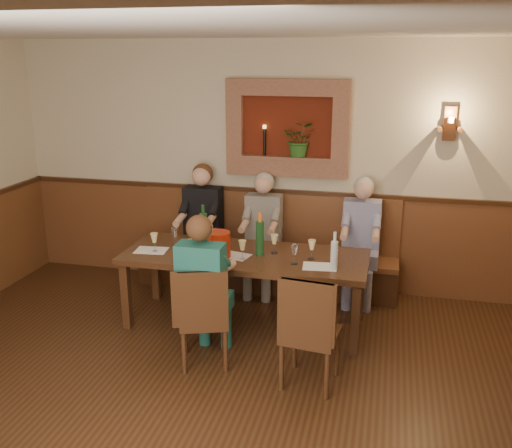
{
  "coord_description": "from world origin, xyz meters",
  "views": [
    {
      "loc": [
        1.32,
        -3.26,
        2.65
      ],
      "look_at": [
        0.1,
        1.9,
        1.05
      ],
      "focal_mm": 40.0,
      "sensor_mm": 36.0,
      "label": 1
    }
  ],
  "objects": [
    {
      "name": "ground_plane",
      "position": [
        0.0,
        0.0,
        0.0
      ],
      "size": [
        6.0,
        6.0,
        0.0
      ],
      "primitive_type": "plane",
      "color": "#33190E",
      "rests_on": "ground"
    },
    {
      "name": "room_shell",
      "position": [
        0.0,
        0.0,
        1.89
      ],
      "size": [
        6.04,
        6.04,
        2.82
      ],
      "color": "#C3B593",
      "rests_on": "ground"
    },
    {
      "name": "wainscoting",
      "position": [
        0.0,
        -0.0,
        0.59
      ],
      "size": [
        6.02,
        6.02,
        1.15
      ],
      "color": "brown",
      "rests_on": "ground"
    },
    {
      "name": "wall_niche",
      "position": [
        0.24,
        2.94,
        1.81
      ],
      "size": [
        1.36,
        0.3,
        1.06
      ],
      "color": "#591A0C",
      "rests_on": "ground"
    },
    {
      "name": "wall_sconce",
      "position": [
        1.9,
        2.93,
        1.94
      ],
      "size": [
        0.25,
        0.2,
        0.35
      ],
      "color": "brown",
      "rests_on": "ground"
    },
    {
      "name": "dining_table",
      "position": [
        0.0,
        1.85,
        0.68
      ],
      "size": [
        2.4,
        0.9,
        0.75
      ],
      "color": "black",
      "rests_on": "ground"
    },
    {
      "name": "bench",
      "position": [
        0.0,
        2.79,
        0.33
      ],
      "size": [
        3.0,
        0.45,
        1.11
      ],
      "color": "#381E0F",
      "rests_on": "ground"
    },
    {
      "name": "chair_near_left",
      "position": [
        -0.15,
        1.01,
        0.27
      ],
      "size": [
        0.52,
        0.52,
        0.94
      ],
      "rotation": [
        0.0,
        0.0,
        0.33
      ],
      "color": "black",
      "rests_on": "ground"
    },
    {
      "name": "chair_near_right",
      "position": [
        0.79,
        0.89,
        0.29
      ],
      "size": [
        0.49,
        0.49,
        0.99
      ],
      "rotation": [
        0.0,
        0.0,
        -0.12
      ],
      "color": "black",
      "rests_on": "ground"
    },
    {
      "name": "person_bench_left",
      "position": [
        -0.74,
        2.69,
        0.6
      ],
      "size": [
        0.43,
        0.53,
        1.44
      ],
      "color": "black",
      "rests_on": "ground"
    },
    {
      "name": "person_bench_mid",
      "position": [
        -0.02,
        2.69,
        0.57
      ],
      "size": [
        0.4,
        0.49,
        1.38
      ],
      "color": "#4F4B48",
      "rests_on": "ground"
    },
    {
      "name": "person_bench_right",
      "position": [
        1.08,
        2.69,
        0.57
      ],
      "size": [
        0.4,
        0.49,
        1.38
      ],
      "color": "navy",
      "rests_on": "ground"
    },
    {
      "name": "person_chair_front",
      "position": [
        -0.16,
        1.07,
        0.57
      ],
      "size": [
        0.4,
        0.49,
        1.38
      ],
      "color": "#164D4F",
      "rests_on": "ground"
    },
    {
      "name": "spittoon_bucket",
      "position": [
        -0.22,
        1.7,
        0.88
      ],
      "size": [
        0.29,
        0.29,
        0.25
      ],
      "primitive_type": "cylinder",
      "rotation": [
        0.0,
        0.0,
        0.34
      ],
      "color": "#B7240B",
      "rests_on": "dining_table"
    },
    {
      "name": "wine_bottle_green_a",
      "position": [
        0.15,
        1.86,
        0.93
      ],
      "size": [
        0.09,
        0.09,
        0.43
      ],
      "rotation": [
        0.0,
        0.0,
        -0.18
      ],
      "color": "#19471E",
      "rests_on": "dining_table"
    },
    {
      "name": "wine_bottle_green_b",
      "position": [
        -0.48,
        2.01,
        0.93
      ],
      "size": [
        0.09,
        0.09,
        0.43
      ],
      "rotation": [
        0.0,
        0.0,
        0.18
      ],
      "color": "#19471E",
      "rests_on": "dining_table"
    },
    {
      "name": "water_bottle",
      "position": [
        0.89,
        1.62,
        0.9
      ],
      "size": [
        0.07,
        0.07,
        0.36
      ],
      "rotation": [
        0.0,
        0.0,
        -0.08
      ],
      "color": "silver",
      "rests_on": "dining_table"
    },
    {
      "name": "tasting_sheet_a",
      "position": [
        -0.94,
        1.73,
        0.75
      ],
      "size": [
        0.34,
        0.26,
        0.0
      ],
      "primitive_type": "cube",
      "rotation": [
        0.0,
        0.0,
        0.11
      ],
      "color": "white",
      "rests_on": "dining_table"
    },
    {
      "name": "tasting_sheet_b",
      "position": [
        -0.09,
        1.78,
        0.75
      ],
      "size": [
        0.34,
        0.28,
        0.0
      ],
      "primitive_type": "cube",
      "rotation": [
        0.0,
        0.0,
        -0.23
      ],
      "color": "white",
      "rests_on": "dining_table"
    },
    {
      "name": "tasting_sheet_c",
      "position": [
        0.76,
        1.67,
        0.75
      ],
      "size": [
        0.33,
        0.25,
        0.0
      ],
      "primitive_type": "cube",
      "rotation": [
        0.0,
        0.0,
        0.1
      ],
      "color": "white",
      "rests_on": "dining_table"
    },
    {
      "name": "tasting_sheet_d",
      "position": [
        -0.3,
        1.57,
        0.75
      ],
      "size": [
        0.35,
        0.28,
        0.0
      ],
      "primitive_type": "cube",
      "rotation": [
        0.0,
        0.0,
        -0.17
      ],
      "color": "white",
      "rests_on": "dining_table"
    },
    {
      "name": "wine_glass_0",
      "position": [
        -0.17,
        1.54,
        0.85
      ],
      "size": [
        0.08,
        0.08,
        0.19
      ],
      "primitive_type": null,
      "color": "#F8E294",
      "rests_on": "dining_table"
    },
    {
      "name": "wine_glass_1",
      "position": [
        -0.89,
        1.71,
        0.85
      ],
      "size": [
        0.08,
        0.08,
        0.19
      ],
      "primitive_type": null,
      "color": "#F8E294",
      "rests_on": "dining_table"
    },
    {
      "name": "wine_glass_2",
      "position": [
        0.89,
        1.67,
        0.85
      ],
      "size": [
        0.08,
        0.08,
        0.19
      ],
      "primitive_type": null,
      "color": "white",
      "rests_on": "dining_table"
    },
    {
      "name": "wine_glass_3",
      "position": [
        -0.35,
        1.99,
        0.85
      ],
      "size": [
        0.08,
        0.08,
        0.19
      ],
      "primitive_type": null,
      "color": "white",
      "rests_on": "dining_table"
    },
    {
      "name": "wine_glass_4",
      "position": [
        0.01,
        1.7,
        0.85
      ],
      "size": [
        0.08,
        0.08,
        0.19
      ],
      "primitive_type": null,
      "color": "#F8E294",
      "rests_on": "dining_table"
    },
    {
      "name": "wine_glass_5",
      "position": [
        -0.48,
        1.6,
        0.85
      ],
      "size": [
        0.08,
        0.08,
        0.19
      ],
      "primitive_type": null,
      "color": "#F8E294",
      "rests_on": "dining_table"
    },
    {
      "name": "wine_glass_6",
      "position": [
        0.66,
        1.86,
        0.85
      ],
      "size": [
        0.08,
        0.08,
        0.19
      ],
      "primitive_type": null,
      "color": "#F8E294",
      "rests_on": "dining_table"
    },
    {
      "name": "wine_glass_7",
      "position": [
        0.27,
        1.94,
        0.85
      ],
      "size": [
        0.08,
        0.08,
        0.19
      ],
      "primitive_type": null,
      "color": "#F8E294",
      "rests_on": "dining_table"
    },
    {
      "name": "wine_glass_8",
      "position": [
        0.52,
        1.69,
        0.85
      ],
      "size": [
        0.08,
        0.08,
        0.19
      ],
      "primitive_type": null,
      "color": "white",
      "rests_on": "dining_table"
    },
    {
      "name": "wine_glass_9",
      "position": [
        -0.75,
        1.91,
        0.85
      ],
      "size": [
        0.08,
        0.08,
        0.19
      ],
      "primitive_type": null,
      "color": "white",
      "rests_on": "dining_table"
    }
  ]
}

